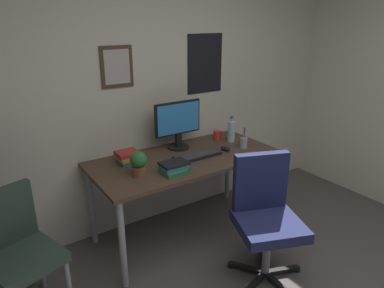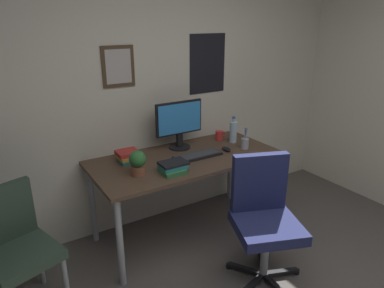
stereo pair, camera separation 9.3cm
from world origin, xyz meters
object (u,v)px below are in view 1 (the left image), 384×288
Objects in this scene: water_bottle at (231,131)px; book_stack_left at (129,157)px; computer_mouse at (225,148)px; pen_cup at (244,142)px; monitor at (178,123)px; keyboard at (197,155)px; side_chair at (17,247)px; office_chair at (265,212)px; potted_plant at (139,163)px; book_stack_right at (174,168)px; coffee_mug_near at (217,135)px.

book_stack_left is (-1.03, 0.08, -0.06)m from water_bottle.
pen_cup is at bearing -12.80° from computer_mouse.
keyboard is (0.02, -0.28, -0.23)m from monitor.
side_chair is 2.03× the size of keyboard.
potted_plant reaches higher than office_chair.
water_bottle is 1.29× the size of potted_plant.
keyboard is 1.70× the size of water_bottle.
potted_plant is at bearing 158.25° from book_stack_right.
monitor is 4.11× the size of coffee_mug_near.
water_bottle reaches higher than keyboard.
potted_plant is (-0.57, -0.35, -0.13)m from monitor.
coffee_mug_near is 0.97m from book_stack_left.
book_stack_left is at bearing 157.68° from keyboard.
office_chair is at bearing -20.63° from side_chair.
pen_cup is (1.07, 0.02, -0.05)m from potted_plant.
potted_plant reaches higher than keyboard.
potted_plant is (-1.08, -0.21, -0.00)m from water_bottle.
water_bottle is 2.26× the size of coffee_mug_near.
book_stack_left reaches higher than book_stack_right.
monitor is 4.18× the size of computer_mouse.
office_chair is 4.75× the size of pen_cup.
keyboard is (1.49, 0.11, 0.27)m from side_chair.
keyboard is 0.38m from book_stack_right.
pen_cup reaches higher than book_stack_left.
pen_cup reaches higher than potted_plant.
potted_plant is at bearing -176.35° from computer_mouse.
book_stack_left reaches higher than keyboard.
keyboard is at bearing 4.25° from side_chair.
book_stack_right is at bearing -153.84° from keyboard.
book_stack_right is (-0.34, -0.17, 0.03)m from keyboard.
coffee_mug_near is (1.92, 0.39, 0.30)m from side_chair.
book_stack_right is at bearing -172.01° from pen_cup.
water_bottle is (0.38, 0.86, 0.34)m from office_chair.
potted_plant is (-1.02, -0.34, 0.06)m from coffee_mug_near.
side_chair is at bearing 177.28° from book_stack_right.
keyboard is 0.53m from water_bottle.
office_chair reaches higher than keyboard.
office_chair is 3.76× the size of water_bottle.
potted_plant is at bearing -179.17° from pen_cup.
side_chair is 2.03m from water_bottle.
book_stack_right is at bearing -166.25° from computer_mouse.
monitor is at bearing 165.18° from water_bottle.
side_chair is at bearing -176.76° from computer_mouse.
keyboard is at bearing 173.98° from pen_cup.
coffee_mug_near is 0.51× the size of book_stack_right.
pen_cup is (0.05, -0.33, 0.01)m from coffee_mug_near.
monitor reaches higher than potted_plant.
monitor is 1.82× the size of water_bottle.
pen_cup is (0.48, -0.05, 0.04)m from keyboard.
office_chair is 4.87× the size of potted_plant.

